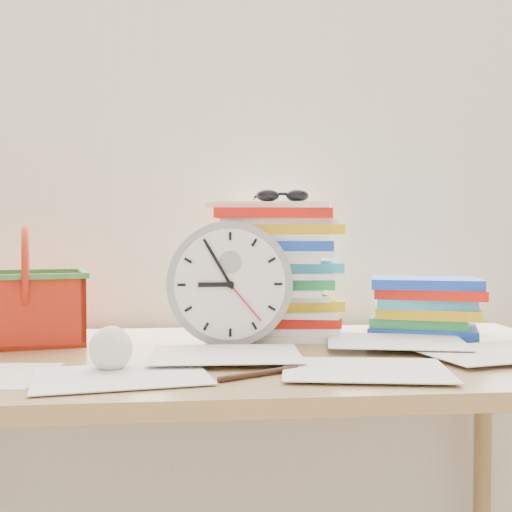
{
  "coord_description": "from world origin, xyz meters",
  "views": [
    {
      "loc": [
        -0.09,
        0.36,
        0.98
      ],
      "look_at": [
        0.04,
        1.6,
        0.94
      ],
      "focal_mm": 45.0,
      "sensor_mm": 36.0,
      "label": 1
    }
  ],
  "objects": [
    {
      "name": "curtain",
      "position": [
        0.0,
        1.98,
        1.3
      ],
      "size": [
        2.4,
        0.01,
        2.5
      ],
      "primitive_type": "cube",
      "color": "white",
      "rests_on": "room_shell"
    },
    {
      "name": "desk",
      "position": [
        0.0,
        1.6,
        0.68
      ],
      "size": [
        1.4,
        0.7,
        0.75
      ],
      "color": "olive",
      "rests_on": "ground"
    },
    {
      "name": "paper_stack",
      "position": [
        0.1,
        1.82,
        0.9
      ],
      "size": [
        0.33,
        0.28,
        0.3
      ],
      "primitive_type": null,
      "rotation": [
        0.0,
        0.0,
        -0.1
      ],
      "color": "white",
      "rests_on": "desk"
    },
    {
      "name": "clock",
      "position": [
        -0.01,
        1.69,
        0.88
      ],
      "size": [
        0.26,
        0.05,
        0.26
      ],
      "primitive_type": "cylinder",
      "rotation": [
        1.57,
        0.0,
        0.0
      ],
      "color": "gray",
      "rests_on": "desk"
    },
    {
      "name": "sunglasses",
      "position": [
        0.12,
        1.76,
        1.07
      ],
      "size": [
        0.14,
        0.12,
        0.03
      ],
      "primitive_type": null,
      "rotation": [
        0.0,
        0.0,
        -0.05
      ],
      "color": "black",
      "rests_on": "paper_stack"
    },
    {
      "name": "book_stack",
      "position": [
        0.44,
        1.77,
        0.82
      ],
      "size": [
        0.31,
        0.27,
        0.13
      ],
      "primitive_type": null,
      "rotation": [
        0.0,
        0.0,
        -0.31
      ],
      "color": "white",
      "rests_on": "desk"
    },
    {
      "name": "basket",
      "position": [
        -0.43,
        1.75,
        0.87
      ],
      "size": [
        0.28,
        0.24,
        0.24
      ],
      "primitive_type": null,
      "rotation": [
        0.0,
        0.0,
        0.23
      ],
      "color": "red",
      "rests_on": "desk"
    },
    {
      "name": "crumpled_ball",
      "position": [
        -0.22,
        1.46,
        0.79
      ],
      "size": [
        0.08,
        0.08,
        0.08
      ],
      "primitive_type": "sphere",
      "color": "white",
      "rests_on": "desk"
    },
    {
      "name": "pen",
      "position": [
        0.02,
        1.39,
        0.76
      ],
      "size": [
        0.14,
        0.08,
        0.01
      ],
      "primitive_type": "cylinder",
      "rotation": [
        0.0,
        1.57,
        0.49
      ],
      "color": "black",
      "rests_on": "desk"
    },
    {
      "name": "scattered_papers",
      "position": [
        0.0,
        1.6,
        0.76
      ],
      "size": [
        1.26,
        0.42,
        0.02
      ],
      "primitive_type": null,
      "color": "white",
      "rests_on": "desk"
    }
  ]
}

